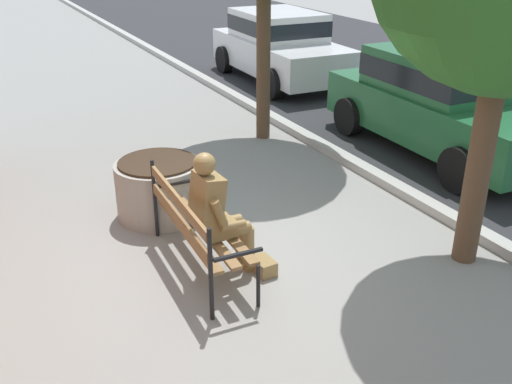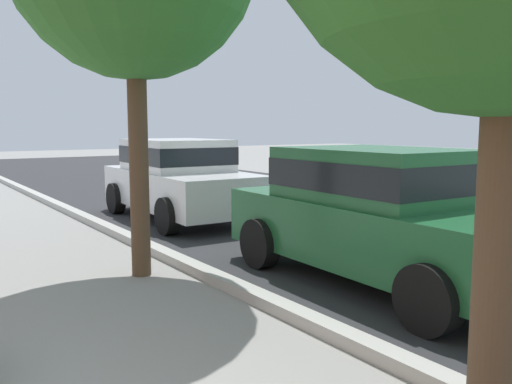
{
  "view_description": "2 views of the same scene",
  "coord_description": "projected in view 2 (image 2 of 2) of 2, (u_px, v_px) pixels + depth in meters",
  "views": [
    {
      "loc": [
        4.97,
        -2.1,
        3.31
      ],
      "look_at": [
        0.0,
        0.43,
        0.75
      ],
      "focal_mm": 40.81,
      "sensor_mm": 36.0,
      "label": 1
    },
    {
      "loc": [
        2.63,
        -0.15,
        1.81
      ],
      "look_at": [
        -4.16,
        4.52,
        0.8
      ],
      "focal_mm": 37.58,
      "sensor_mm": 36.0,
      "label": 2
    }
  ],
  "objects": [
    {
      "name": "curb_stone",
      "position": [
        390.0,
        358.0,
        4.08
      ],
      "size": [
        60.0,
        0.2,
        0.12
      ],
      "primitive_type": "cube",
      "color": "#B2AFA8",
      "rests_on": "ground"
    },
    {
      "name": "parked_car_green",
      "position": [
        382.0,
        211.0,
        6.19
      ],
      "size": [
        4.15,
        2.01,
        1.56
      ],
      "color": "#236638",
      "rests_on": "ground"
    },
    {
      "name": "parked_car_white",
      "position": [
        179.0,
        176.0,
        10.49
      ],
      "size": [
        4.15,
        2.01,
        1.56
      ],
      "color": "silver",
      "rests_on": "ground"
    }
  ]
}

